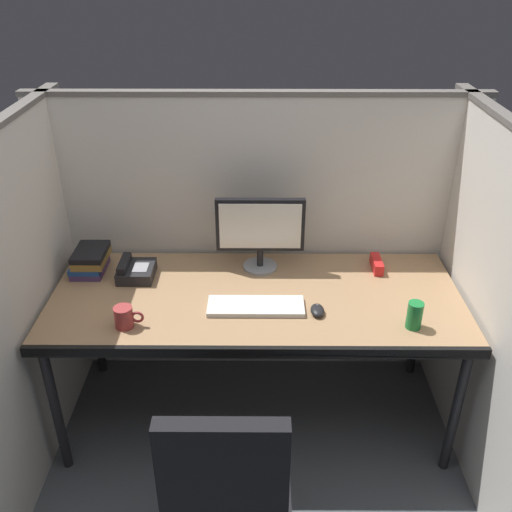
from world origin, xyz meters
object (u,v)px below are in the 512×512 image
at_px(coffee_mug, 125,317).
at_px(desk_phone, 135,271).
at_px(red_stapler, 377,264).
at_px(keyboard_main, 256,306).
at_px(monitor_center, 260,229).
at_px(computer_mouse, 317,310).
at_px(soda_can, 415,315).
at_px(book_stack, 90,260).
at_px(desk, 256,305).

relative_size(coffee_mug, desk_phone, 0.66).
bearing_deg(red_stapler, keyboard_main, -149.61).
relative_size(monitor_center, computer_mouse, 4.48).
relative_size(monitor_center, coffee_mug, 3.41).
bearing_deg(computer_mouse, soda_can, -13.76).
height_order(book_stack, soda_can, same).
bearing_deg(soda_can, monitor_center, 142.64).
xyz_separation_m(coffee_mug, soda_can, (1.22, 0.00, 0.01)).
relative_size(keyboard_main, soda_can, 3.52).
xyz_separation_m(monitor_center, book_stack, (-0.84, -0.04, -0.15)).
bearing_deg(book_stack, computer_mouse, -18.29).
relative_size(monitor_center, desk_phone, 2.26).
bearing_deg(desk, book_stack, 164.55).
xyz_separation_m(desk, desk_phone, (-0.59, 0.18, 0.08)).
bearing_deg(desk_phone, coffee_mug, -85.02).
xyz_separation_m(book_stack, desk_phone, (0.23, -0.05, -0.03)).
bearing_deg(keyboard_main, book_stack, 158.57).
distance_m(keyboard_main, coffee_mug, 0.57).
bearing_deg(monitor_center, computer_mouse, -57.69).
bearing_deg(computer_mouse, coffee_mug, -173.18).
distance_m(computer_mouse, red_stapler, 0.51).
height_order(monitor_center, red_stapler, monitor_center).
relative_size(desk, monitor_center, 4.42).
height_order(computer_mouse, red_stapler, red_stapler).
xyz_separation_m(soda_can, desk_phone, (-1.26, 0.41, -0.03)).
xyz_separation_m(coffee_mug, desk_phone, (-0.04, 0.41, -0.01)).
bearing_deg(desk, coffee_mug, -157.23).
xyz_separation_m(monitor_center, red_stapler, (0.58, -0.01, -0.19)).
xyz_separation_m(computer_mouse, coffee_mug, (-0.82, -0.10, 0.03)).
distance_m(computer_mouse, coffee_mug, 0.83).
bearing_deg(book_stack, keyboard_main, -21.43).
bearing_deg(red_stapler, desk_phone, -176.16).
bearing_deg(keyboard_main, red_stapler, 30.39).
relative_size(keyboard_main, desk_phone, 2.26).
height_order(monitor_center, desk_phone, monitor_center).
xyz_separation_m(red_stapler, soda_can, (0.07, -0.49, 0.03)).
bearing_deg(desk_phone, monitor_center, 8.32).
bearing_deg(monitor_center, soda_can, -37.36).
relative_size(book_stack, coffee_mug, 1.70).
xyz_separation_m(keyboard_main, desk_phone, (-0.59, 0.27, 0.02)).
distance_m(monitor_center, book_stack, 0.85).
relative_size(keyboard_main, red_stapler, 2.87).
bearing_deg(desk_phone, keyboard_main, -24.63).
xyz_separation_m(keyboard_main, computer_mouse, (0.27, -0.04, 0.01)).
xyz_separation_m(book_stack, soda_can, (1.49, -0.46, 0.00)).
distance_m(computer_mouse, desk_phone, 0.91).
bearing_deg(coffee_mug, computer_mouse, 6.82).
xyz_separation_m(desk, book_stack, (-0.82, 0.23, 0.11)).
relative_size(monitor_center, book_stack, 2.00).
xyz_separation_m(computer_mouse, book_stack, (-1.09, 0.36, 0.04)).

